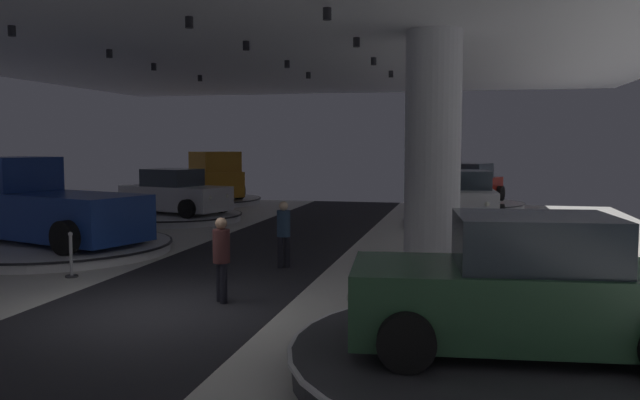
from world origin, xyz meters
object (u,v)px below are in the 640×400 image
Objects in this scene: column_right at (433,152)px; display_platform_far_right at (467,222)px; pickup_truck_mid_left at (48,208)px; visitor_walking_far at (221,254)px; display_platform_near_right at (519,361)px; display_car_near_right at (523,290)px; display_platform_deep_left at (199,200)px; display_car_far_right at (467,197)px; display_platform_far_left at (176,217)px; display_car_deep_right at (468,185)px; pickup_truck_deep_left at (202,179)px; display_platform_deep_right at (468,206)px; display_car_far_left at (175,194)px; visitor_walking_near at (284,230)px; display_platform_mid_left at (57,247)px.

display_platform_far_right is at bearing 84.14° from column_right.
pickup_truck_mid_left is 7.98m from visitor_walking_far.
display_car_near_right is (0.03, 0.00, 0.92)m from display_platform_near_right.
visitor_walking_far is at bearing -32.87° from pickup_truck_mid_left.
display_platform_deep_left is 14.41m from display_car_far_right.
display_car_far_right is 13.05m from visitor_walking_far.
display_platform_deep_left is at bearing 106.32° from display_platform_far_left.
display_car_deep_right is 17.80m from pickup_truck_mid_left.
display_car_deep_right reaches higher than display_platform_deep_left.
pickup_truck_deep_left is 12.77m from display_platform_deep_right.
display_platform_deep_left is at bearing 114.46° from visitor_walking_far.
display_platform_deep_right is at bearing 30.36° from display_car_far_left.
pickup_truck_deep_left is 17.08m from visitor_walking_near.
pickup_truck_deep_left reaches higher than display_car_near_right.
column_right is at bearing -37.22° from display_car_far_left.
pickup_truck_mid_left is at bearing 173.15° from visitor_walking_near.
pickup_truck_mid_left is at bearing -82.99° from display_platform_deep_left.
display_platform_deep_right is at bearing 75.98° from visitor_walking_far.
display_car_deep_right reaches higher than display_platform_near_right.
display_car_deep_right is at bearing 91.56° from display_car_near_right.
column_right is 1.09× the size of display_platform_far_left.
display_platform_far_left reaches higher than display_platform_deep_left.
display_car_deep_right is 2.87× the size of visitor_walking_far.
pickup_truck_deep_left is (0.25, -0.21, 1.06)m from display_platform_deep_left.
visitor_walking_far is (-4.52, -18.11, 0.70)m from display_platform_deep_right.
pickup_truck_deep_left is at bearing 122.11° from display_platform_near_right.
visitor_walking_near reaches higher than display_platform_deep_right.
visitor_walking_near is (-4.27, -8.73, 0.74)m from display_platform_far_right.
display_platform_deep_right is 3.09× the size of visitor_walking_near.
display_platform_near_right is (0.60, -15.04, -0.86)m from display_car_far_right.
display_platform_deep_left is 1.25× the size of display_platform_deep_right.
display_platform_mid_left is at bearing 148.66° from display_car_near_right.
visitor_walking_far is (-5.07, 2.77, 0.71)m from display_platform_near_right.
display_platform_mid_left is at bearing 148.58° from display_platform_near_right.
display_car_near_right is (11.80, -7.10, -0.09)m from pickup_truck_mid_left.
visitor_walking_near is at bearing -106.50° from display_platform_deep_right.
visitor_walking_far is at bearing 151.50° from display_car_near_right.
display_car_far_right is at bearing 92.42° from display_car_near_right.
display_platform_mid_left is 3.84× the size of visitor_walking_near.
pickup_truck_deep_left is 14.13m from pickup_truck_mid_left.
pickup_truck_deep_left is 0.89× the size of display_platform_mid_left.
display_car_near_right is (0.63, -15.03, 0.06)m from display_car_far_right.
display_car_far_right is 10.95m from display_platform_far_left.
display_platform_near_right is (1.44, -6.79, -2.55)m from column_right.
display_platform_deep_left is 1.00× the size of display_platform_mid_left.
display_platform_far_right is 15.05m from display_car_near_right.
display_car_far_right is at bearing 69.99° from visitor_walking_far.
display_car_deep_right is 0.75× the size of display_platform_mid_left.
column_right reaches higher than display_platform_near_right.
display_platform_near_right is at bearing -31.11° from pickup_truck_mid_left.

